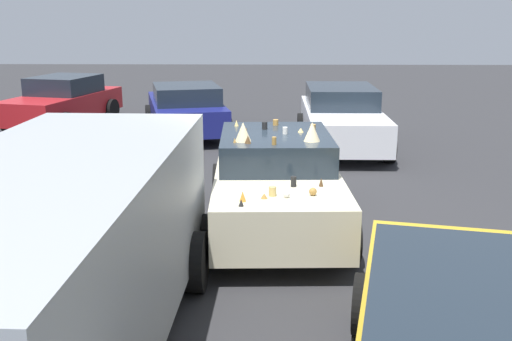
% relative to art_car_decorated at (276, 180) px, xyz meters
% --- Properties ---
extents(ground_plane, '(60.00, 60.00, 0.00)m').
position_rel_art_car_decorated_xyz_m(ground_plane, '(-0.04, -0.00, -0.74)').
color(ground_plane, '#2D2D30').
extents(art_car_decorated, '(4.38, 2.17, 1.70)m').
position_rel_art_car_decorated_xyz_m(art_car_decorated, '(0.00, 0.00, 0.00)').
color(art_car_decorated, beige).
rests_on(art_car_decorated, ground).
extents(parked_van_behind_right, '(5.43, 2.43, 1.94)m').
position_rel_art_car_decorated_xyz_m(parked_van_behind_right, '(-3.78, 2.05, 0.37)').
color(parked_van_behind_right, '#9EA3A8').
rests_on(parked_van_behind_right, ground).
extents(parked_sedan_far_left, '(4.50, 2.74, 1.38)m').
position_rel_art_car_decorated_xyz_m(parked_sedan_far_left, '(7.08, 2.34, -0.03)').
color(parked_sedan_far_left, navy).
rests_on(parked_sedan_far_left, ground).
extents(parked_sedan_far_right, '(4.47, 2.64, 1.43)m').
position_rel_art_car_decorated_xyz_m(parked_sedan_far_right, '(8.42, 6.10, -0.02)').
color(parked_sedan_far_right, red).
rests_on(parked_sedan_far_right, ground).
extents(parked_sedan_near_left, '(4.52, 2.03, 1.46)m').
position_rel_art_car_decorated_xyz_m(parked_sedan_near_left, '(5.60, -1.66, 0.01)').
color(parked_sedan_near_left, white).
rests_on(parked_sedan_near_left, ground).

